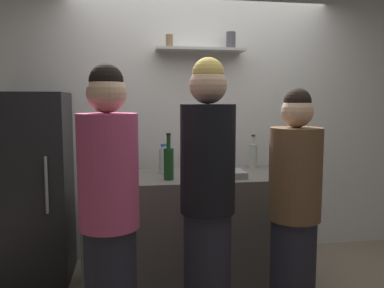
# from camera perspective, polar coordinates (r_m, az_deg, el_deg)

# --- Properties ---
(back_wall_assembly) EXTENTS (4.80, 0.32, 2.60)m
(back_wall_assembly) POSITION_cam_1_polar(r_m,az_deg,el_deg) (3.97, 1.33, 2.92)
(back_wall_assembly) COLOR white
(back_wall_assembly) RESTS_ON ground
(refrigerator) EXTENTS (0.58, 0.63, 1.60)m
(refrigerator) POSITION_cam_1_polar(r_m,az_deg,el_deg) (3.66, -21.67, -5.76)
(refrigerator) COLOR black
(refrigerator) RESTS_ON ground
(counter) EXTENTS (1.70, 0.73, 0.94)m
(counter) POSITION_cam_1_polar(r_m,az_deg,el_deg) (3.35, 0.00, -12.31)
(counter) COLOR #66605B
(counter) RESTS_ON ground
(baking_pan) EXTENTS (0.34, 0.24, 0.05)m
(baking_pan) POSITION_cam_1_polar(r_m,az_deg,el_deg) (3.12, 4.44, -4.34)
(baking_pan) COLOR gray
(baking_pan) RESTS_ON counter
(utensil_holder) EXTENTS (0.11, 0.11, 0.22)m
(utensil_holder) POSITION_cam_1_polar(r_m,az_deg,el_deg) (3.50, 12.47, -2.69)
(utensil_holder) COLOR #B2B2B7
(utensil_holder) RESTS_ON counter
(wine_bottle_pale_glass) EXTENTS (0.08, 0.08, 0.30)m
(wine_bottle_pale_glass) POSITION_cam_1_polar(r_m,az_deg,el_deg) (3.58, 8.75, -1.55)
(wine_bottle_pale_glass) COLOR #B2BFB2
(wine_bottle_pale_glass) RESTS_ON counter
(wine_bottle_green_glass) EXTENTS (0.08, 0.08, 0.36)m
(wine_bottle_green_glass) POSITION_cam_1_polar(r_m,az_deg,el_deg) (3.01, -3.37, -2.65)
(wine_bottle_green_glass) COLOR #19471E
(wine_bottle_green_glass) RESTS_ON counter
(wine_bottle_dark_glass) EXTENTS (0.07, 0.07, 0.33)m
(wine_bottle_dark_glass) POSITION_cam_1_polar(r_m,az_deg,el_deg) (3.08, -11.48, -2.69)
(wine_bottle_dark_glass) COLOR black
(wine_bottle_dark_glass) RESTS_ON counter
(wine_bottle_amber_glass) EXTENTS (0.08, 0.08, 0.30)m
(wine_bottle_amber_glass) POSITION_cam_1_polar(r_m,az_deg,el_deg) (3.62, 11.61, -1.53)
(wine_bottle_amber_glass) COLOR #472814
(wine_bottle_amber_glass) RESTS_ON counter
(water_bottle_plastic) EXTENTS (0.08, 0.08, 0.24)m
(water_bottle_plastic) POSITION_cam_1_polar(r_m,az_deg,el_deg) (3.27, -4.05, -2.33)
(water_bottle_plastic) COLOR silver
(water_bottle_plastic) RESTS_ON counter
(person_brown_jacket) EXTENTS (0.34, 0.34, 1.62)m
(person_brown_jacket) POSITION_cam_1_polar(r_m,az_deg,el_deg) (2.73, 14.47, -9.70)
(person_brown_jacket) COLOR #262633
(person_brown_jacket) RESTS_ON ground
(person_blonde) EXTENTS (0.34, 0.34, 1.80)m
(person_blonde) POSITION_cam_1_polar(r_m,az_deg,el_deg) (2.50, 2.25, -8.50)
(person_blonde) COLOR #262633
(person_blonde) RESTS_ON ground
(person_pink_top) EXTENTS (0.34, 0.34, 1.74)m
(person_pink_top) POSITION_cam_1_polar(r_m,az_deg,el_deg) (2.34, -11.78, -10.53)
(person_pink_top) COLOR #262633
(person_pink_top) RESTS_ON ground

